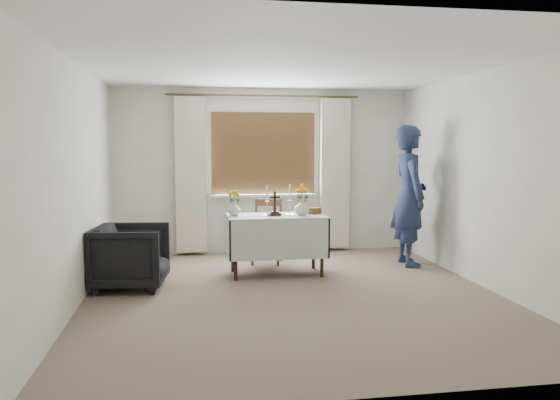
{
  "coord_description": "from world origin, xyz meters",
  "views": [
    {
      "loc": [
        -1.09,
        -5.78,
        1.65
      ],
      "look_at": [
        -0.02,
        0.79,
        0.98
      ],
      "focal_mm": 35.0,
      "sensor_mm": 36.0,
      "label": 1
    }
  ],
  "objects_px": {
    "armchair": "(131,256)",
    "person": "(409,196)",
    "flower_vase_left": "(234,209)",
    "flower_vase_right": "(302,207)",
    "altar_table": "(276,245)",
    "wooden_cross": "(275,203)",
    "wooden_chair": "(267,231)"
  },
  "relations": [
    {
      "from": "armchair",
      "to": "person",
      "type": "height_order",
      "value": "person"
    },
    {
      "from": "flower_vase_left",
      "to": "flower_vase_right",
      "type": "xyz_separation_m",
      "value": [
        0.85,
        -0.09,
        0.02
      ]
    },
    {
      "from": "altar_table",
      "to": "wooden_cross",
      "type": "bearing_deg",
      "value": -128.86
    },
    {
      "from": "armchair",
      "to": "flower_vase_right",
      "type": "xyz_separation_m",
      "value": [
        2.08,
        0.35,
        0.49
      ]
    },
    {
      "from": "wooden_chair",
      "to": "wooden_cross",
      "type": "height_order",
      "value": "wooden_cross"
    },
    {
      "from": "person",
      "to": "altar_table",
      "type": "bearing_deg",
      "value": 100.83
    },
    {
      "from": "wooden_chair",
      "to": "wooden_cross",
      "type": "bearing_deg",
      "value": -74.34
    },
    {
      "from": "person",
      "to": "wooden_chair",
      "type": "bearing_deg",
      "value": 80.74
    },
    {
      "from": "wooden_chair",
      "to": "flower_vase_right",
      "type": "relative_size",
      "value": 4.46
    },
    {
      "from": "armchair",
      "to": "flower_vase_left",
      "type": "distance_m",
      "value": 1.39
    },
    {
      "from": "altar_table",
      "to": "person",
      "type": "height_order",
      "value": "person"
    },
    {
      "from": "flower_vase_left",
      "to": "flower_vase_right",
      "type": "height_order",
      "value": "flower_vase_right"
    },
    {
      "from": "wooden_cross",
      "to": "flower_vase_right",
      "type": "distance_m",
      "value": 0.35
    },
    {
      "from": "person",
      "to": "flower_vase_right",
      "type": "xyz_separation_m",
      "value": [
        -1.57,
        -0.31,
        -0.1
      ]
    },
    {
      "from": "person",
      "to": "armchair",
      "type": "bearing_deg",
      "value": 103.01
    },
    {
      "from": "armchair",
      "to": "person",
      "type": "distance_m",
      "value": 3.75
    },
    {
      "from": "altar_table",
      "to": "flower_vase_right",
      "type": "relative_size",
      "value": 6.18
    },
    {
      "from": "person",
      "to": "flower_vase_right",
      "type": "distance_m",
      "value": 1.6
    },
    {
      "from": "wooden_cross",
      "to": "flower_vase_left",
      "type": "relative_size",
      "value": 1.85
    },
    {
      "from": "armchair",
      "to": "flower_vase_left",
      "type": "bearing_deg",
      "value": -64.02
    },
    {
      "from": "altar_table",
      "to": "person",
      "type": "xyz_separation_m",
      "value": [
        1.88,
        0.27,
        0.58
      ]
    },
    {
      "from": "person",
      "to": "flower_vase_right",
      "type": "bearing_deg",
      "value": 104.0
    },
    {
      "from": "flower_vase_right",
      "to": "wooden_chair",
      "type": "bearing_deg",
      "value": 115.88
    },
    {
      "from": "person",
      "to": "flower_vase_left",
      "type": "xyz_separation_m",
      "value": [
        -2.41,
        -0.22,
        -0.11
      ]
    },
    {
      "from": "armchair",
      "to": "wooden_cross",
      "type": "xyz_separation_m",
      "value": [
        1.73,
        0.36,
        0.55
      ]
    },
    {
      "from": "person",
      "to": "flower_vase_left",
      "type": "bearing_deg",
      "value": 97.92
    },
    {
      "from": "wooden_chair",
      "to": "armchair",
      "type": "bearing_deg",
      "value": -132.93
    },
    {
      "from": "flower_vase_left",
      "to": "flower_vase_right",
      "type": "relative_size",
      "value": 0.84
    },
    {
      "from": "wooden_cross",
      "to": "altar_table",
      "type": "bearing_deg",
      "value": 45.14
    },
    {
      "from": "wooden_cross",
      "to": "armchair",
      "type": "bearing_deg",
      "value": -174.24
    },
    {
      "from": "armchair",
      "to": "wooden_cross",
      "type": "distance_m",
      "value": 1.85
    },
    {
      "from": "flower_vase_left",
      "to": "wooden_chair",
      "type": "bearing_deg",
      "value": 51.36
    }
  ]
}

